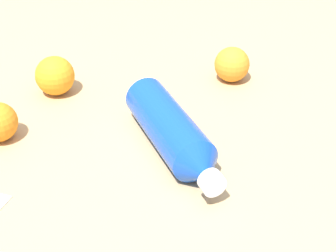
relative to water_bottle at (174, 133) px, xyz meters
The scene contains 4 objects.
ground_plane 0.06m from the water_bottle, 84.48° to the left, with size 2.40×2.40×0.00m, color tan.
water_bottle is the anchor object (origin of this frame).
orange_1 0.30m from the water_bottle, 136.33° to the right, with size 0.08×0.08×0.08m, color orange.
orange_2 0.28m from the water_bottle, 149.01° to the left, with size 0.07×0.07×0.07m, color orange.
Camera 1 is at (0.67, -0.11, 0.49)m, focal length 53.62 mm.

